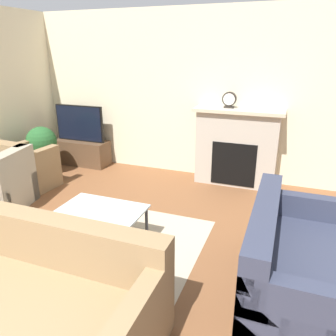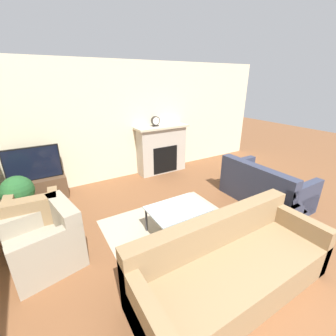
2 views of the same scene
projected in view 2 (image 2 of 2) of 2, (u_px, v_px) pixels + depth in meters
The scene contains 12 objects.
wall_back at pixel (120, 122), 5.24m from camera, with size 8.32×0.06×2.70m.
area_rug at pixel (176, 230), 3.67m from camera, with size 2.11×1.84×0.00m.
fireplace at pixel (162, 148), 5.79m from camera, with size 1.36×0.46×1.22m.
tv_stand at pixel (39, 190), 4.50m from camera, with size 1.02×0.40×0.46m.
tv at pixel (33, 164), 4.29m from camera, with size 0.96×0.06×0.66m.
couch_sectional at pixel (230, 268), 2.57m from camera, with size 2.36×0.90×0.82m.
couch_loveseat at pixel (264, 188), 4.44m from camera, with size 0.91×1.59×0.82m.
armchair_by_window at pixel (47, 244), 2.92m from camera, with size 0.94×0.91×0.82m.
armchair_accent at pixel (35, 223), 3.34m from camera, with size 0.79×0.82×0.82m.
coffee_table at pixel (178, 210), 3.49m from camera, with size 0.91×0.64×0.44m.
potted_plant at pixel (18, 194), 3.68m from camera, with size 0.50×0.50×0.85m.
mantel_clock at pixel (155, 121), 5.45m from camera, with size 0.21×0.07×0.24m.
Camera 2 is at (-1.76, -0.04, 2.30)m, focal length 24.00 mm.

